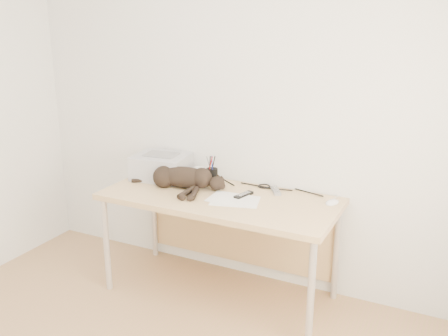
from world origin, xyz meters
The scene contains 11 objects.
wall_back centered at (0.00, 1.75, 1.30)m, with size 3.50×3.50×0.00m, color white.
desk centered at (0.00, 1.48, 0.61)m, with size 1.60×0.70×0.74m.
printer centered at (-0.57, 1.56, 0.83)m, with size 0.43×0.38×0.19m.
papers centered at (0.12, 1.36, 0.74)m, with size 0.37×0.29×0.01m.
cat centered at (-0.32, 1.42, 0.81)m, with size 0.72×0.35×0.16m.
mug centered at (-0.31, 1.67, 0.78)m, with size 0.09×0.09×0.08m, color white.
pen_cup centered at (-0.17, 1.60, 0.80)m, with size 0.08×0.08×0.21m.
remote_grey centered at (0.31, 1.64, 0.75)m, with size 0.05×0.16×0.02m, color gray.
remote_black centered at (0.15, 1.46, 0.75)m, with size 0.04×0.16×0.02m, color black.
mouse centered at (0.72, 1.59, 0.76)m, with size 0.07×0.12×0.04m, color white.
cable_tangle centered at (0.00, 1.70, 0.75)m, with size 1.36×0.09×0.01m, color black, non-canonical shape.
Camera 1 is at (1.43, -1.44, 1.91)m, focal length 40.00 mm.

